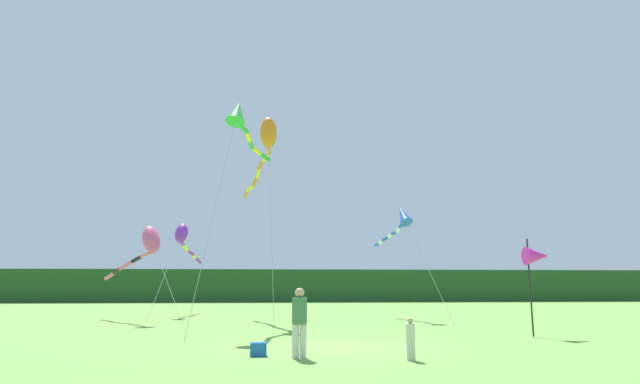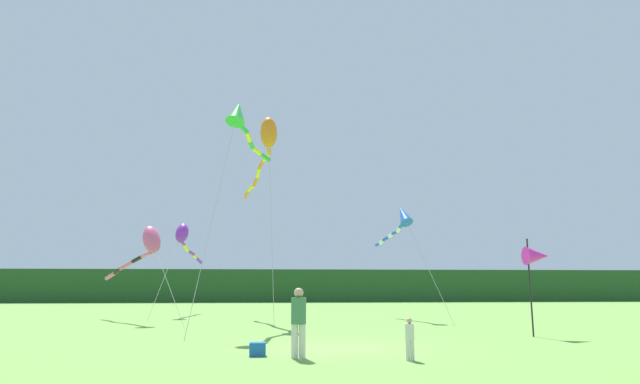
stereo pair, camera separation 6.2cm
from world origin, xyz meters
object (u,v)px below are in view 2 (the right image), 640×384
at_px(kite_rainbow, 146,246).
at_px(kite_purple, 184,237).
at_px(kite_green, 240,119).
at_px(kite_orange, 267,141).
at_px(cooler_box, 258,349).
at_px(banner_flag_pole, 537,257).
at_px(person_child, 410,336).
at_px(kite_blue, 401,219).
at_px(person_adult, 299,319).

xyz_separation_m(kite_rainbow, kite_purple, (0.86, 6.02, 0.98)).
bearing_deg(kite_green, kite_purple, 110.33).
height_order(kite_purple, kite_orange, kite_orange).
distance_m(cooler_box, banner_flag_pole, 11.60).
bearing_deg(person_child, kite_purple, 114.47).
bearing_deg(person_child, kite_blue, 76.97).
bearing_deg(person_adult, kite_green, 105.23).
bearing_deg(banner_flag_pole, kite_orange, 141.65).
relative_size(person_child, cooler_box, 2.45).
bearing_deg(kite_blue, cooler_box, -117.26).
distance_m(cooler_box, kite_blue, 17.32).
bearing_deg(person_adult, banner_flag_pole, 28.76).
bearing_deg(kite_rainbow, cooler_box, -64.55).
distance_m(banner_flag_pole, kite_rainbow, 18.72).
relative_size(person_adult, banner_flag_pole, 0.50).
bearing_deg(kite_green, cooler_box, -81.17).
xyz_separation_m(person_child, banner_flag_pole, (6.44, 5.73, 2.35)).
height_order(person_adult, kite_green, kite_green).
distance_m(kite_blue, kite_purple, 13.74).
relative_size(kite_blue, kite_green, 0.84).
bearing_deg(kite_orange, kite_purple, 129.48).
bearing_deg(kite_rainbow, kite_orange, -3.45).
relative_size(kite_purple, kite_green, 0.97).
bearing_deg(person_adult, cooler_box, 153.40).
bearing_deg(kite_orange, kite_blue, 13.35).
height_order(banner_flag_pole, kite_rainbow, kite_rainbow).
bearing_deg(cooler_box, person_adult, -26.60).
distance_m(banner_flag_pole, kite_orange, 14.89).
height_order(cooler_box, kite_green, kite_green).
height_order(person_adult, cooler_box, person_adult).
bearing_deg(kite_green, kite_orange, 77.39).
height_order(person_adult, kite_purple, kite_purple).
distance_m(person_child, kite_blue, 16.99).
bearing_deg(person_child, kite_rainbow, 125.22).
height_order(banner_flag_pole, kite_green, kite_green).
relative_size(person_child, kite_rainbow, 0.12).
height_order(person_adult, kite_orange, kite_orange).
distance_m(person_child, banner_flag_pole, 8.93).
height_order(person_child, kite_green, kite_green).
relative_size(person_child, kite_green, 0.11).
distance_m(kite_blue, kite_green, 11.60).
distance_m(cooler_box, kite_purple, 20.49).
relative_size(cooler_box, kite_rainbow, 0.05).
height_order(person_child, kite_purple, kite_purple).
relative_size(kite_purple, kite_orange, 0.90).
height_order(kite_rainbow, kite_purple, kite_purple).
relative_size(person_child, kite_blue, 0.13).
xyz_separation_m(kite_green, kite_orange, (1.09, 4.88, 0.38)).
bearing_deg(banner_flag_pole, kite_blue, 105.39).
relative_size(cooler_box, banner_flag_pole, 0.12).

